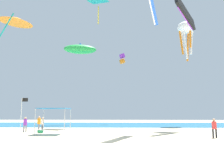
% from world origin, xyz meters
% --- Properties ---
extents(ground, '(110.00, 110.00, 0.10)m').
position_xyz_m(ground, '(0.00, 0.00, -0.05)').
color(ground, beige).
extents(ocean_strip, '(110.00, 19.18, 0.03)m').
position_xyz_m(ocean_strip, '(0.00, 25.39, 0.01)').
color(ocean_strip, '#1E6B93').
rests_on(ocean_strip, ground).
extents(canopy_tent, '(2.93, 2.77, 2.61)m').
position_xyz_m(canopy_tent, '(-4.30, 4.49, 2.45)').
color(canopy_tent, '#B2B2B7').
rests_on(canopy_tent, ground).
extents(person_near_tent, '(0.38, 0.38, 1.58)m').
position_xyz_m(person_near_tent, '(-7.35, 10.56, 0.93)').
color(person_near_tent, slate).
rests_on(person_near_tent, ground).
extents(person_leftmost, '(0.44, 0.39, 1.65)m').
position_xyz_m(person_leftmost, '(10.51, 1.42, 0.97)').
color(person_leftmost, black).
rests_on(person_leftmost, ground).
extents(person_central, '(0.44, 0.40, 1.69)m').
position_xyz_m(person_central, '(-8.14, 6.95, 0.99)').
color(person_central, slate).
rests_on(person_central, ground).
extents(person_rightmost, '(0.42, 0.46, 1.76)m').
position_xyz_m(person_rightmost, '(-7.30, 9.07, 1.04)').
color(person_rightmost, slate).
rests_on(person_rightmost, ground).
extents(banner_flag, '(0.61, 0.06, 3.56)m').
position_xyz_m(banner_flag, '(-6.94, 2.94, 2.15)').
color(banner_flag, silver).
rests_on(banner_flag, ground).
extents(cooler_box, '(0.57, 0.37, 0.35)m').
position_xyz_m(cooler_box, '(-6.12, 6.15, 0.18)').
color(cooler_box, '#1E8C4C').
rests_on(cooler_box, ground).
extents(kite_parafoil_blue, '(2.07, 5.66, 3.49)m').
position_xyz_m(kite_parafoil_blue, '(5.84, 4.65, 13.81)').
color(kite_parafoil_blue, blue).
extents(kite_diamond_teal, '(3.62, 3.58, 4.37)m').
position_xyz_m(kite_diamond_teal, '(-1.10, 17.68, 20.26)').
color(kite_diamond_teal, teal).
extents(kite_delta_orange, '(5.89, 5.83, 4.13)m').
position_xyz_m(kite_delta_orange, '(-13.23, 14.29, 16.03)').
color(kite_delta_orange, orange).
extents(kite_octopus_white, '(3.98, 3.98, 6.84)m').
position_xyz_m(kite_octopus_white, '(13.94, 20.82, 16.52)').
color(kite_octopus_white, white).
extents(kite_inflatable_green, '(6.41, 3.40, 2.52)m').
position_xyz_m(kite_inflatable_green, '(-5.07, 24.07, 14.04)').
color(kite_inflatable_green, green).
extents(kite_parafoil_black, '(3.59, 5.17, 3.63)m').
position_xyz_m(kite_parafoil_black, '(10.80, 9.67, 14.86)').
color(kite_parafoil_black, black).
extents(kite_box_purple, '(1.24, 1.07, 2.14)m').
position_xyz_m(kite_box_purple, '(2.88, 27.67, 12.96)').
color(kite_box_purple, purple).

